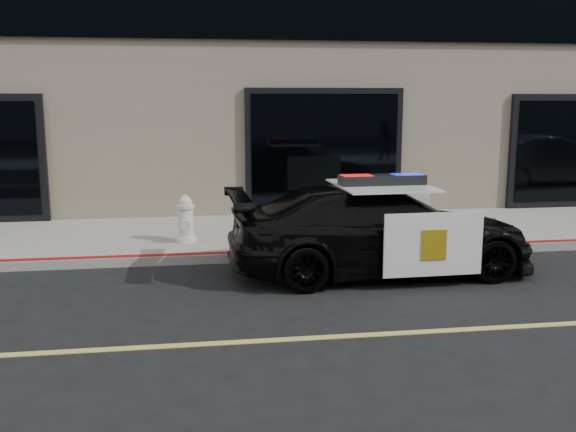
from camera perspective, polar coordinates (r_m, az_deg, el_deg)
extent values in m
plane|color=black|center=(8.22, 20.29, -9.20)|extent=(120.00, 120.00, 0.00)
cube|color=gray|center=(12.86, 9.10, -1.29)|extent=(60.00, 3.50, 0.15)
imported|color=black|center=(9.90, 8.24, -1.24)|extent=(2.12, 4.77, 1.36)
cube|color=white|center=(9.17, 12.81, -2.49)|extent=(1.45, 0.07, 0.90)
cube|color=white|center=(10.95, 8.92, -0.25)|extent=(1.45, 0.07, 0.90)
cube|color=white|center=(9.79, 8.35, 2.71)|extent=(1.40, 1.66, 0.02)
cube|color=gold|center=(9.15, 12.88, -2.53)|extent=(0.36, 0.02, 0.43)
cube|color=black|center=(9.78, 8.36, 3.17)|extent=(1.31, 0.37, 0.16)
cube|color=red|center=(9.66, 6.13, 3.20)|extent=(0.46, 0.30, 0.15)
cube|color=#0C19CC|center=(9.90, 10.54, 3.27)|extent=(0.46, 0.30, 0.15)
cylinder|color=silver|center=(11.56, -9.05, -2.03)|extent=(0.38, 0.38, 0.08)
cylinder|color=silver|center=(11.50, -9.09, -0.55)|extent=(0.27, 0.27, 0.53)
cylinder|color=silver|center=(11.45, -9.14, 0.85)|extent=(0.33, 0.33, 0.06)
sphere|color=silver|center=(11.44, -9.14, 1.16)|extent=(0.24, 0.24, 0.24)
cylinder|color=silver|center=(11.42, -9.16, 1.69)|extent=(0.07, 0.07, 0.07)
cylinder|color=silver|center=(11.66, -9.10, -0.02)|extent=(0.14, 0.13, 0.14)
cylinder|color=silver|center=(11.31, -9.11, -0.35)|extent=(0.14, 0.13, 0.14)
cylinder|color=silver|center=(11.29, -9.10, -0.75)|extent=(0.18, 0.15, 0.18)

